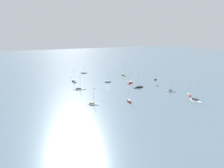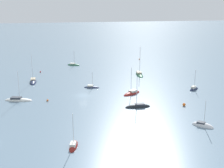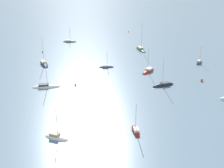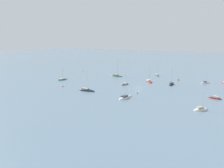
{
  "view_description": "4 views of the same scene",
  "coord_description": "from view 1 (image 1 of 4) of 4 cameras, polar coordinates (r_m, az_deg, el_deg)",
  "views": [
    {
      "loc": [
        -123.1,
        57.4,
        33.94
      ],
      "look_at": [
        -10.62,
        2.38,
        3.51
      ],
      "focal_mm": 35.0,
      "sensor_mm": 36.0,
      "label": 1
    },
    {
      "loc": [
        -94.31,
        6.94,
        30.09
      ],
      "look_at": [
        4.6,
        -10.15,
        2.07
      ],
      "focal_mm": 50.0,
      "sensor_mm": 36.0,
      "label": 2
    },
    {
      "loc": [
        -90.49,
        31.99,
        38.32
      ],
      "look_at": [
        -14.32,
        2.83,
        3.53
      ],
      "focal_mm": 50.0,
      "sensor_mm": 36.0,
      "label": 3
    },
    {
      "loc": [
        -34.83,
        100.06,
        24.57
      ],
      "look_at": [
        11.62,
        5.38,
        1.8
      ],
      "focal_mm": 35.0,
      "sensor_mm": 36.0,
      "label": 4
    }
  ],
  "objects": [
    {
      "name": "mooring_buoy_1",
      "position": [
        201.56,
        0.82,
        4.04
      ],
      "size": [
        0.54,
        0.54,
        0.54
      ],
      "color": "orange",
      "rests_on": "ground_plane"
    },
    {
      "name": "sailboat_7",
      "position": [
        170.83,
        3.12,
        2.23
      ],
      "size": [
        8.88,
        2.93,
        12.2
      ],
      "rotation": [
        0.0,
        0.0,
        3.08
      ],
      "color": "#2D6647",
      "rests_on": "ground_plane"
    },
    {
      "name": "ground_plane",
      "position": [
        140.0,
        -1.03,
        -0.37
      ],
      "size": [
        600.0,
        600.0,
        0.0
      ],
      "primitive_type": "plane",
      "color": "slate"
    },
    {
      "name": "sailboat_0",
      "position": [
        181.89,
        -7.37,
        2.82
      ],
      "size": [
        4.44,
        6.4,
        7.47
      ],
      "rotation": [
        0.0,
        0.0,
        4.27
      ],
      "color": "#2D6647",
      "rests_on": "ground_plane"
    },
    {
      "name": "sailboat_10",
      "position": [
        151.95,
        -9.86,
        0.59
      ],
      "size": [
        8.82,
        2.45,
        11.13
      ],
      "rotation": [
        0.0,
        0.0,
        3.16
      ],
      "color": "#232D4C",
      "rests_on": "ground_plane"
    },
    {
      "name": "sailboat_9",
      "position": [
        116.29,
        21.07,
        -4.2
      ],
      "size": [
        8.56,
        4.02,
        11.88
      ],
      "rotation": [
        0.0,
        0.0,
        3.01
      ],
      "color": "white",
      "rests_on": "ground_plane"
    },
    {
      "name": "sailboat_8",
      "position": [
        135.35,
        6.97,
        -0.93
      ],
      "size": [
        2.16,
        7.31,
        9.95
      ],
      "rotation": [
        0.0,
        0.0,
        1.58
      ],
      "color": "black",
      "rests_on": "ground_plane"
    },
    {
      "name": "sailboat_11",
      "position": [
        108.22,
        4.48,
        -4.6
      ],
      "size": [
        5.56,
        2.74,
        7.98
      ],
      "rotation": [
        0.0,
        0.0,
        6.06
      ],
      "color": "maroon",
      "rests_on": "ground_plane"
    },
    {
      "name": "sailboat_4",
      "position": [
        104.36,
        -5.02,
        -5.3
      ],
      "size": [
        5.54,
        5.74,
        7.82
      ],
      "rotation": [
        0.0,
        0.0,
        3.96
      ],
      "color": "white",
      "rests_on": "ground_plane"
    },
    {
      "name": "sailboat_2",
      "position": [
        159.16,
        11.23,
        1.13
      ],
      "size": [
        3.94,
        4.67,
        7.57
      ],
      "rotation": [
        0.0,
        0.0,
        5.34
      ],
      "color": "#232D4C",
      "rests_on": "ground_plane"
    },
    {
      "name": "sailboat_12",
      "position": [
        148.82,
        -1.12,
        0.51
      ],
      "size": [
        3.09,
        5.55,
        6.19
      ],
      "rotation": [
        0.0,
        0.0,
        4.42
      ],
      "color": "#232D4C",
      "rests_on": "ground_plane"
    },
    {
      "name": "sailboat_1",
      "position": [
        125.61,
        19.43,
        -2.77
      ],
      "size": [
        6.22,
        4.99,
        8.87
      ],
      "rotation": [
        0.0,
        0.0,
        2.56
      ],
      "color": "maroon",
      "rests_on": "ground_plane"
    },
    {
      "name": "sailboat_3",
      "position": [
        146.3,
        4.7,
        0.24
      ],
      "size": [
        6.03,
        7.2,
        9.65
      ],
      "rotation": [
        0.0,
        0.0,
        2.18
      ],
      "color": "maroon",
      "rests_on": "ground_plane"
    },
    {
      "name": "mooring_buoy_2",
      "position": [
        141.83,
        11.76,
        -0.3
      ],
      "size": [
        0.89,
        0.89,
        0.89
      ],
      "color": "orange",
      "rests_on": "ground_plane"
    },
    {
      "name": "sailboat_5",
      "position": [
        130.37,
        15.21,
        -1.89
      ],
      "size": [
        5.0,
        5.15,
        7.61
      ],
      "rotation": [
        0.0,
        0.0,
        3.96
      ],
      "color": "silver",
      "rests_on": "ground_plane"
    },
    {
      "name": "mooring_buoy_3",
      "position": [
        166.81,
        -10.73,
        1.78
      ],
      "size": [
        0.56,
        0.56,
        0.56
      ],
      "color": "red",
      "rests_on": "ground_plane"
    },
    {
      "name": "sailboat_6",
      "position": [
        131.67,
        -8.51,
        -1.39
      ],
      "size": [
        4.47,
        8.83,
        9.83
      ],
      "rotation": [
        0.0,
        0.0,
        4.46
      ],
      "color": "white",
      "rests_on": "ground_plane"
    },
    {
      "name": "mooring_buoy_0",
      "position": [
        132.49,
        -4.65,
        -1.1
      ],
      "size": [
        0.59,
        0.59,
        0.59
      ],
      "color": "orange",
      "rests_on": "ground_plane"
    }
  ]
}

